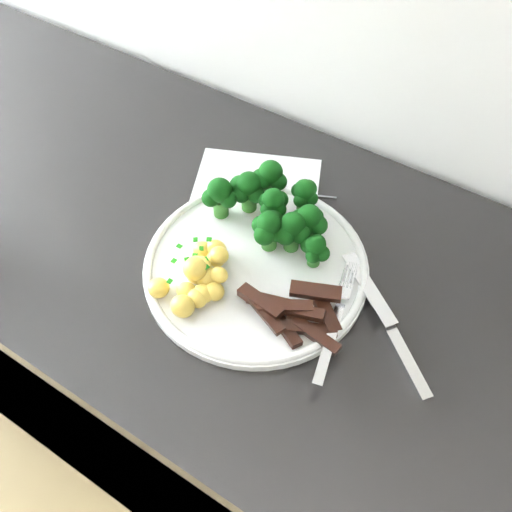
{
  "coord_description": "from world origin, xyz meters",
  "views": [
    {
      "loc": [
        0.15,
        1.29,
        1.5
      ],
      "look_at": [
        -0.09,
        1.67,
        0.9
      ],
      "focal_mm": 38.63,
      "sensor_mm": 36.0,
      "label": 1
    }
  ],
  "objects": [
    {
      "name": "plate",
      "position": [
        -0.09,
        1.67,
        0.88
      ],
      "size": [
        0.31,
        0.31,
        0.02
      ],
      "color": "white",
      "rests_on": "counter"
    },
    {
      "name": "recipe_paper",
      "position": [
        -0.15,
        1.75,
        0.88
      ],
      "size": [
        0.29,
        0.33,
        0.0
      ],
      "color": "silver",
      "rests_on": "counter"
    },
    {
      "name": "counter",
      "position": [
        -0.02,
        1.68,
        0.44
      ],
      "size": [
        2.33,
        0.58,
        0.87
      ],
      "color": "black",
      "rests_on": "ground"
    },
    {
      "name": "knife",
      "position": [
        0.12,
        1.67,
        0.88
      ],
      "size": [
        0.19,
        0.15,
        0.03
      ],
      "color": "silver",
      "rests_on": "plate"
    },
    {
      "name": "beef_strips",
      "position": [
        -0.01,
        1.63,
        0.9
      ],
      "size": [
        0.15,
        0.11,
        0.03
      ],
      "color": "black",
      "rests_on": "plate"
    },
    {
      "name": "broccoli",
      "position": [
        -0.11,
        1.74,
        0.93
      ],
      "size": [
        0.2,
        0.13,
        0.08
      ],
      "color": "#26601E",
      "rests_on": "plate"
    },
    {
      "name": "fork",
      "position": [
        0.05,
        1.64,
        0.89
      ],
      "size": [
        0.06,
        0.19,
        0.02
      ],
      "color": "silver",
      "rests_on": "plate"
    },
    {
      "name": "potatoes",
      "position": [
        -0.14,
        1.61,
        0.9
      ],
      "size": [
        0.09,
        0.13,
        0.05
      ],
      "color": "#F6D255",
      "rests_on": "plate"
    }
  ]
}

